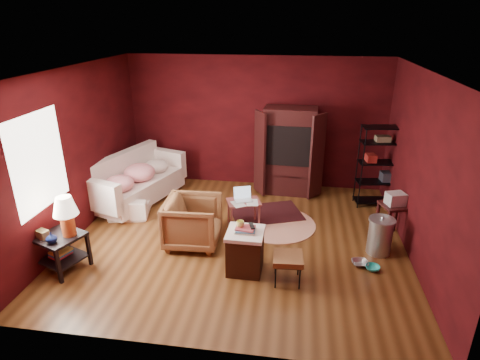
# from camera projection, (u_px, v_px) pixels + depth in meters

# --- Properties ---
(room) EXTENTS (5.54, 5.04, 2.84)m
(room) POSITION_uv_depth(u_px,v_px,m) (236.00, 161.00, 6.32)
(room) COLOR brown
(room) RESTS_ON ground
(sofa) EXTENTS (0.88, 1.91, 0.72)m
(sofa) POSITION_uv_depth(u_px,v_px,m) (135.00, 185.00, 8.08)
(sofa) COLOR white
(sofa) RESTS_ON ground
(armchair) EXTENTS (0.84, 0.89, 0.88)m
(armchair) POSITION_uv_depth(u_px,v_px,m) (193.00, 220.00, 6.55)
(armchair) COLOR black
(armchair) RESTS_ON ground
(pet_bowl_steel) EXTENTS (0.26, 0.10, 0.25)m
(pet_bowl_steel) POSITION_uv_depth(u_px,v_px,m) (360.00, 258.00, 6.09)
(pet_bowl_steel) COLOR silver
(pet_bowl_steel) RESTS_ON ground
(pet_bowl_turquoise) EXTENTS (0.22, 0.09, 0.21)m
(pet_bowl_turquoise) POSITION_uv_depth(u_px,v_px,m) (373.00, 264.00, 5.97)
(pet_bowl_turquoise) COLOR #2AC6BD
(pet_bowl_turquoise) RESTS_ON ground
(vase) EXTENTS (0.16, 0.17, 0.16)m
(vase) POSITION_uv_depth(u_px,v_px,m) (51.00, 238.00, 5.63)
(vase) COLOR #0D1641
(vase) RESTS_ON side_table
(mug) EXTENTS (0.14, 0.13, 0.11)m
(mug) POSITION_uv_depth(u_px,v_px,m) (240.00, 223.00, 5.73)
(mug) COLOR #F2E676
(mug) RESTS_ON hamper
(side_table) EXTENTS (0.76, 0.76, 1.17)m
(side_table) POSITION_uv_depth(u_px,v_px,m) (63.00, 227.00, 5.80)
(side_table) COLOR black
(side_table) RESTS_ON ground
(sofa_cushions) EXTENTS (1.50, 2.35, 0.92)m
(sofa_cushions) POSITION_uv_depth(u_px,v_px,m) (135.00, 181.00, 8.06)
(sofa_cushions) COLOR white
(sofa_cushions) RESTS_ON sofa
(hamper) EXTENTS (0.54, 0.54, 0.75)m
(hamper) POSITION_uv_depth(u_px,v_px,m) (245.00, 250.00, 5.88)
(hamper) COLOR #3D1B0E
(hamper) RESTS_ON ground
(footstool) EXTENTS (0.44, 0.44, 0.43)m
(footstool) POSITION_uv_depth(u_px,v_px,m) (288.00, 259.00, 5.62)
(footstool) COLOR black
(footstool) RESTS_ON ground
(rug_round) EXTENTS (1.77, 1.77, 0.01)m
(rug_round) POSITION_uv_depth(u_px,v_px,m) (277.00, 224.00, 7.32)
(rug_round) COLOR #F0E0C8
(rug_round) RESTS_ON ground
(rug_oriental) EXTENTS (1.53, 1.28, 0.01)m
(rug_oriental) POSITION_uv_depth(u_px,v_px,m) (266.00, 213.00, 7.70)
(rug_oriental) COLOR #4A1318
(rug_oriental) RESTS_ON ground
(laptop_desk) EXTENTS (0.67, 0.59, 0.71)m
(laptop_desk) POSITION_uv_depth(u_px,v_px,m) (244.00, 204.00, 7.12)
(laptop_desk) COLOR #A54E4B
(laptop_desk) RESTS_ON ground
(tv_armoire) EXTENTS (1.44, 0.79, 1.83)m
(tv_armoire) POSITION_uv_depth(u_px,v_px,m) (289.00, 150.00, 8.32)
(tv_armoire) COLOR #381010
(tv_armoire) RESTS_ON ground
(wire_shelving) EXTENTS (0.83, 0.46, 1.62)m
(wire_shelving) POSITION_uv_depth(u_px,v_px,m) (380.00, 163.00, 7.77)
(wire_shelving) COLOR black
(wire_shelving) RESTS_ON ground
(small_stand) EXTENTS (0.53, 0.53, 0.83)m
(small_stand) POSITION_uv_depth(u_px,v_px,m) (395.00, 205.00, 6.67)
(small_stand) COLOR #381010
(small_stand) RESTS_ON ground
(trash_can) EXTENTS (0.54, 0.54, 0.65)m
(trash_can) POSITION_uv_depth(u_px,v_px,m) (380.00, 236.00, 6.34)
(trash_can) COLOR silver
(trash_can) RESTS_ON ground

